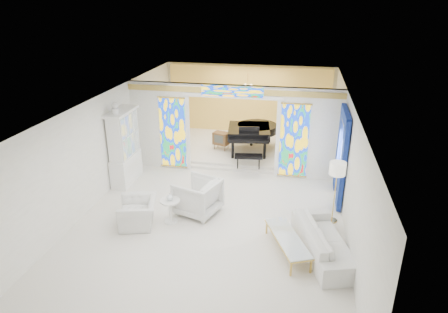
% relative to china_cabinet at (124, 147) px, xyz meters
% --- Properties ---
extents(floor, '(12.00, 12.00, 0.00)m').
position_rel_china_cabinet_xyz_m(floor, '(3.22, -0.60, -1.17)').
color(floor, silver).
rests_on(floor, ground).
extents(ceiling, '(7.00, 12.00, 0.02)m').
position_rel_china_cabinet_xyz_m(ceiling, '(3.22, -0.60, 1.83)').
color(ceiling, white).
rests_on(ceiling, wall_back).
extents(wall_back, '(7.00, 0.02, 3.00)m').
position_rel_china_cabinet_xyz_m(wall_back, '(3.22, 5.40, 0.33)').
color(wall_back, white).
rests_on(wall_back, floor).
extents(wall_front, '(7.00, 0.02, 3.00)m').
position_rel_china_cabinet_xyz_m(wall_front, '(3.22, -6.60, 0.33)').
color(wall_front, white).
rests_on(wall_front, floor).
extents(wall_left, '(0.02, 12.00, 3.00)m').
position_rel_china_cabinet_xyz_m(wall_left, '(-0.28, -0.60, 0.33)').
color(wall_left, white).
rests_on(wall_left, floor).
extents(wall_right, '(0.02, 12.00, 3.00)m').
position_rel_china_cabinet_xyz_m(wall_right, '(6.72, -0.60, 0.33)').
color(wall_right, white).
rests_on(wall_right, floor).
extents(partition_wall, '(7.00, 0.22, 3.00)m').
position_rel_china_cabinet_xyz_m(partition_wall, '(3.22, 1.40, 0.48)').
color(partition_wall, white).
rests_on(partition_wall, floor).
extents(stained_glass_left, '(0.90, 0.04, 2.40)m').
position_rel_china_cabinet_xyz_m(stained_glass_left, '(1.19, 1.29, 0.13)').
color(stained_glass_left, gold).
rests_on(stained_glass_left, partition_wall).
extents(stained_glass_right, '(0.90, 0.04, 2.40)m').
position_rel_china_cabinet_xyz_m(stained_glass_right, '(5.25, 1.29, 0.13)').
color(stained_glass_right, gold).
rests_on(stained_glass_right, partition_wall).
extents(stained_glass_transom, '(2.00, 0.04, 0.34)m').
position_rel_china_cabinet_xyz_m(stained_glass_transom, '(3.22, 1.29, 1.65)').
color(stained_glass_transom, gold).
rests_on(stained_glass_transom, partition_wall).
extents(alcove_platform, '(6.80, 3.80, 0.18)m').
position_rel_china_cabinet_xyz_m(alcove_platform, '(3.22, 3.50, -1.08)').
color(alcove_platform, silver).
rests_on(alcove_platform, floor).
extents(gold_curtain_back, '(6.70, 0.10, 2.90)m').
position_rel_china_cabinet_xyz_m(gold_curtain_back, '(3.22, 5.28, 0.33)').
color(gold_curtain_back, gold).
rests_on(gold_curtain_back, wall_back).
extents(chandelier, '(0.48, 0.48, 0.30)m').
position_rel_china_cabinet_xyz_m(chandelier, '(3.42, 3.40, 1.38)').
color(chandelier, gold).
rests_on(chandelier, ceiling).
extents(blue_drapes, '(0.14, 1.85, 2.65)m').
position_rel_china_cabinet_xyz_m(blue_drapes, '(6.62, 0.10, 0.41)').
color(blue_drapes, navy).
rests_on(blue_drapes, wall_right).
extents(china_cabinet, '(0.56, 1.46, 2.72)m').
position_rel_china_cabinet_xyz_m(china_cabinet, '(0.00, 0.00, 0.00)').
color(china_cabinet, white).
rests_on(china_cabinet, floor).
extents(armchair_left, '(1.20, 1.29, 0.70)m').
position_rel_china_cabinet_xyz_m(armchair_left, '(1.38, -2.41, -0.82)').
color(armchair_left, white).
rests_on(armchair_left, floor).
extents(armchair_right, '(1.38, 1.36, 1.00)m').
position_rel_china_cabinet_xyz_m(armchair_right, '(2.77, -1.53, -0.67)').
color(armchair_right, white).
rests_on(armchair_right, floor).
extents(sofa, '(1.65, 2.65, 0.72)m').
position_rel_china_cabinet_xyz_m(sofa, '(6.17, -2.79, -0.81)').
color(sofa, white).
rests_on(sofa, floor).
extents(side_table, '(0.55, 0.55, 0.66)m').
position_rel_china_cabinet_xyz_m(side_table, '(2.19, -2.15, -0.74)').
color(side_table, white).
rests_on(side_table, floor).
extents(vase, '(0.24, 0.24, 0.19)m').
position_rel_china_cabinet_xyz_m(vase, '(2.19, -2.15, -0.41)').
color(vase, silver).
rests_on(vase, side_table).
extents(coffee_table, '(1.23, 1.88, 0.40)m').
position_rel_china_cabinet_xyz_m(coffee_table, '(5.30, -2.90, -0.80)').
color(coffee_table, silver).
rests_on(coffee_table, floor).
extents(floor_lamp, '(0.43, 0.43, 1.71)m').
position_rel_china_cabinet_xyz_m(floor_lamp, '(6.42, -1.26, 0.29)').
color(floor_lamp, gold).
rests_on(floor_lamp, floor).
extents(grand_piano, '(1.95, 3.02, 1.15)m').
position_rel_china_cabinet_xyz_m(grand_piano, '(3.69, 3.08, -0.22)').
color(grand_piano, black).
rests_on(grand_piano, alcove_platform).
extents(tv_console, '(0.66, 0.54, 0.66)m').
position_rel_china_cabinet_xyz_m(tv_console, '(2.51, 2.97, -0.56)').
color(tv_console, brown).
rests_on(tv_console, alcove_platform).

